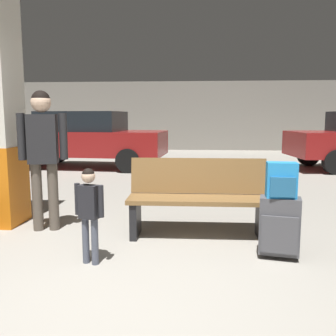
{
  "coord_description": "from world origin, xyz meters",
  "views": [
    {
      "loc": [
        0.55,
        -2.42,
        1.37
      ],
      "look_at": [
        0.28,
        1.3,
        0.85
      ],
      "focal_mm": 39.25,
      "sensor_mm": 36.0,
      "label": 1
    }
  ],
  "objects_px": {
    "suitcase": "(279,226)",
    "adult": "(43,145)",
    "backpack_bright": "(281,180)",
    "parked_car_far": "(87,138)",
    "child": "(89,206)",
    "bench": "(198,198)"
  },
  "relations": [
    {
      "from": "bench",
      "to": "backpack_bright",
      "type": "distance_m",
      "value": 1.07
    },
    {
      "from": "bench",
      "to": "child",
      "type": "height_order",
      "value": "child"
    },
    {
      "from": "bench",
      "to": "suitcase",
      "type": "height_order",
      "value": "bench"
    },
    {
      "from": "suitcase",
      "to": "backpack_bright",
      "type": "height_order",
      "value": "backpack_bright"
    },
    {
      "from": "child",
      "to": "parked_car_far",
      "type": "bearing_deg",
      "value": 106.66
    },
    {
      "from": "bench",
      "to": "suitcase",
      "type": "relative_size",
      "value": 2.66
    },
    {
      "from": "backpack_bright",
      "to": "child",
      "type": "height_order",
      "value": "backpack_bright"
    },
    {
      "from": "suitcase",
      "to": "parked_car_far",
      "type": "distance_m",
      "value": 7.28
    },
    {
      "from": "bench",
      "to": "backpack_bright",
      "type": "relative_size",
      "value": 4.72
    },
    {
      "from": "backpack_bright",
      "to": "parked_car_far",
      "type": "distance_m",
      "value": 7.27
    },
    {
      "from": "parked_car_far",
      "to": "adult",
      "type": "bearing_deg",
      "value": -78.6
    },
    {
      "from": "child",
      "to": "suitcase",
      "type": "bearing_deg",
      "value": 8.51
    },
    {
      "from": "suitcase",
      "to": "adult",
      "type": "distance_m",
      "value": 2.82
    },
    {
      "from": "adult",
      "to": "suitcase",
      "type": "bearing_deg",
      "value": -15.2
    },
    {
      "from": "parked_car_far",
      "to": "child",
      "type": "bearing_deg",
      "value": -73.34
    },
    {
      "from": "child",
      "to": "adult",
      "type": "distance_m",
      "value": 1.37
    },
    {
      "from": "suitcase",
      "to": "adult",
      "type": "xyz_separation_m",
      "value": [
        -2.63,
        0.71,
        0.71
      ]
    },
    {
      "from": "backpack_bright",
      "to": "parked_car_far",
      "type": "height_order",
      "value": "parked_car_far"
    },
    {
      "from": "adult",
      "to": "backpack_bright",
      "type": "bearing_deg",
      "value": -15.21
    },
    {
      "from": "parked_car_far",
      "to": "suitcase",
      "type": "bearing_deg",
      "value": -59.03
    },
    {
      "from": "bench",
      "to": "backpack_bright",
      "type": "xyz_separation_m",
      "value": [
        0.78,
        -0.64,
        0.33
      ]
    },
    {
      "from": "child",
      "to": "adult",
      "type": "height_order",
      "value": "adult"
    }
  ]
}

